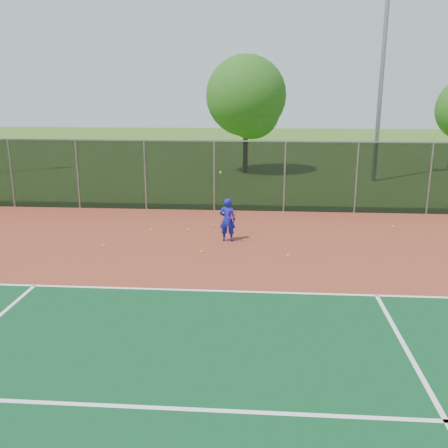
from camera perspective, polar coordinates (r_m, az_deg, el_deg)
The scene contains 14 objects.
ground at distance 10.44m, azimuth 9.55°, elevation -14.41°, with size 120.00×120.00×0.00m, color #375E1A.
court_apron at distance 12.21m, azimuth 8.73°, elevation -9.75°, with size 30.00×20.00×0.02m, color brown.
court_lines at distance 9.28m, azimuth 23.80°, elevation -19.48°, with size 22.10×13.05×0.00m.
fence_back at distance 21.36m, azimuth 6.94°, elevation 5.47°, with size 30.00×0.06×3.03m.
tennis_player at distance 17.13m, azimuth 0.40°, elevation 0.50°, with size 0.59×0.60×2.42m.
practice_ball_0 at distance 20.12m, azimuth 18.73°, elevation -0.23°, with size 0.07×0.07×0.07m, color #DEF01C.
practice_ball_1 at distance 18.75m, azimuth -8.27°, elevation -0.67°, with size 0.07×0.07×0.07m, color #DEF01C.
practice_ball_2 at distance 16.12m, azimuth -2.57°, elevation -3.15°, with size 0.07×0.07×0.07m, color #DEF01C.
practice_ball_3 at distance 18.61m, azimuth -4.03°, elevation -0.66°, with size 0.07×0.07×0.07m, color #DEF01C.
practice_ball_4 at distance 17.21m, azimuth -13.55°, elevation -2.38°, with size 0.07×0.07×0.07m, color #DEF01C.
practice_ball_5 at distance 19.23m, azimuth -1.18°, elevation -0.10°, with size 0.07×0.07×0.07m, color #DEF01C.
practice_ball_6 at distance 15.87m, azimuth 7.34°, elevation -3.56°, with size 0.07×0.07×0.07m, color #DEF01C.
floodlight_n at distance 29.76m, azimuth 17.76°, elevation 18.04°, with size 0.90×0.40×12.38m.
tree_back_left at distance 31.25m, azimuth 2.70°, elevation 14.03°, with size 4.89×4.89×7.19m.
Camera 1 is at (-1.01, -9.04, 5.11)m, focal length 40.00 mm.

